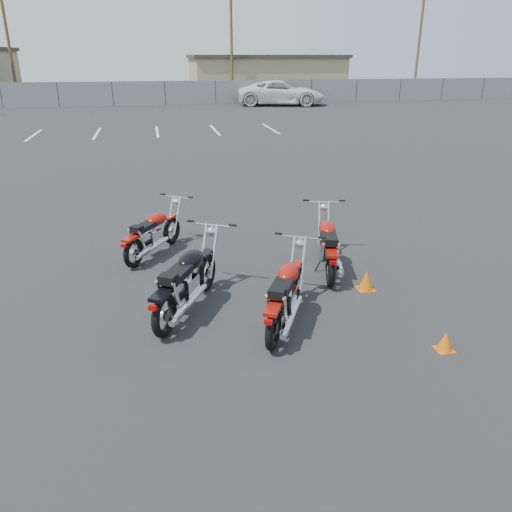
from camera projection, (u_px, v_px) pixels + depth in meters
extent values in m
plane|color=black|center=(251.00, 310.00, 7.75)|extent=(120.00, 120.00, 0.00)
torus|color=black|center=(172.00, 230.00, 10.38)|extent=(0.40, 0.53, 0.57)
cylinder|color=silver|center=(172.00, 230.00, 10.38)|extent=(0.16, 0.18, 0.15)
torus|color=black|center=(133.00, 253.00, 9.21)|extent=(0.40, 0.53, 0.57)
cylinder|color=silver|center=(133.00, 253.00, 9.21)|extent=(0.16, 0.18, 0.15)
cube|color=black|center=(154.00, 239.00, 9.78)|extent=(0.63, 0.88, 0.06)
cube|color=silver|center=(152.00, 237.00, 9.72)|extent=(0.42, 0.44, 0.28)
cylinder|color=silver|center=(151.00, 229.00, 9.66)|extent=(0.29, 0.30, 0.25)
ellipsoid|color=#941109|center=(157.00, 219.00, 9.79)|extent=(0.54, 0.62, 0.24)
cube|color=black|center=(144.00, 227.00, 9.41)|extent=(0.49, 0.57, 0.09)
cube|color=black|center=(137.00, 229.00, 9.19)|extent=(0.27, 0.26, 0.11)
cube|color=#941109|center=(131.00, 238.00, 9.08)|extent=(0.36, 0.42, 0.05)
cube|color=#941109|center=(171.00, 217.00, 10.27)|extent=(0.28, 0.34, 0.04)
cylinder|color=silver|center=(142.00, 239.00, 9.20)|extent=(0.14, 0.17, 0.37)
cylinder|color=silver|center=(132.00, 238.00, 9.28)|extent=(0.14, 0.17, 0.37)
cylinder|color=silver|center=(153.00, 248.00, 9.51)|extent=(0.65, 0.91, 0.12)
cylinder|color=silver|center=(143.00, 252.00, 9.24)|extent=(0.28, 0.34, 0.12)
cylinder|color=silver|center=(177.00, 216.00, 10.34)|extent=(0.24, 0.34, 0.74)
cylinder|color=silver|center=(170.00, 215.00, 10.40)|extent=(0.24, 0.34, 0.74)
sphere|color=silver|center=(177.00, 202.00, 10.41)|extent=(0.21, 0.21, 0.15)
cylinder|color=silver|center=(177.00, 197.00, 10.39)|extent=(0.57, 0.39, 0.03)
cylinder|color=black|center=(190.00, 197.00, 10.24)|extent=(0.11, 0.09, 0.03)
cylinder|color=black|center=(163.00, 194.00, 10.47)|extent=(0.11, 0.09, 0.03)
cylinder|color=black|center=(146.00, 248.00, 9.81)|extent=(0.14, 0.10, 0.28)
cube|color=#990505|center=(124.00, 246.00, 8.89)|extent=(0.11, 0.10, 0.06)
torus|color=black|center=(206.00, 272.00, 8.30)|extent=(0.41, 0.62, 0.64)
cylinder|color=silver|center=(206.00, 272.00, 8.30)|extent=(0.18, 0.20, 0.17)
torus|color=black|center=(164.00, 315.00, 6.93)|extent=(0.41, 0.62, 0.64)
cylinder|color=silver|center=(164.00, 315.00, 6.93)|extent=(0.18, 0.20, 0.17)
cube|color=black|center=(187.00, 289.00, 7.60)|extent=(0.63, 1.03, 0.06)
cube|color=silver|center=(185.00, 287.00, 7.53)|extent=(0.46, 0.50, 0.32)
cylinder|color=silver|center=(185.00, 275.00, 7.45)|extent=(0.31, 0.34, 0.28)
ellipsoid|color=black|center=(191.00, 260.00, 7.62)|extent=(0.58, 0.70, 0.27)
cube|color=black|center=(176.00, 275.00, 7.17)|extent=(0.52, 0.65, 0.11)
cube|color=black|center=(168.00, 279.00, 6.92)|extent=(0.30, 0.28, 0.13)
cube|color=black|center=(162.00, 294.00, 6.78)|extent=(0.38, 0.48, 0.05)
cube|color=black|center=(206.00, 254.00, 8.17)|extent=(0.30, 0.38, 0.04)
cylinder|color=silver|center=(176.00, 294.00, 6.94)|extent=(0.14, 0.20, 0.42)
cylinder|color=silver|center=(160.00, 292.00, 7.00)|extent=(0.14, 0.20, 0.42)
cylinder|color=silver|center=(189.00, 304.00, 7.29)|extent=(0.65, 1.08, 0.14)
cylinder|color=silver|center=(179.00, 313.00, 6.98)|extent=(0.29, 0.39, 0.14)
cylinder|color=silver|center=(214.00, 251.00, 8.26)|extent=(0.24, 0.40, 0.84)
cylinder|color=silver|center=(203.00, 250.00, 8.31)|extent=(0.24, 0.40, 0.84)
sphere|color=silver|center=(212.00, 232.00, 8.33)|extent=(0.23, 0.23, 0.17)
cylinder|color=silver|center=(212.00, 225.00, 8.31)|extent=(0.67, 0.39, 0.03)
cylinder|color=black|center=(233.00, 225.00, 8.18)|extent=(0.13, 0.09, 0.04)
cylinder|color=black|center=(191.00, 221.00, 8.38)|extent=(0.13, 0.09, 0.04)
cylinder|color=black|center=(176.00, 303.00, 7.62)|extent=(0.16, 0.10, 0.32)
cube|color=#990505|center=(152.00, 308.00, 6.56)|extent=(0.12, 0.11, 0.06)
torus|color=black|center=(323.00, 240.00, 9.78)|extent=(0.26, 0.61, 0.61)
cylinder|color=silver|center=(323.00, 240.00, 9.78)|extent=(0.14, 0.18, 0.16)
torus|color=black|center=(331.00, 270.00, 8.43)|extent=(0.26, 0.61, 0.61)
cylinder|color=silver|center=(331.00, 270.00, 8.43)|extent=(0.14, 0.18, 0.16)
cube|color=black|center=(327.00, 252.00, 9.09)|extent=(0.36, 1.05, 0.06)
cube|color=silver|center=(327.00, 250.00, 9.02)|extent=(0.37, 0.44, 0.30)
cylinder|color=silver|center=(328.00, 240.00, 8.95)|extent=(0.26, 0.29, 0.27)
ellipsoid|color=#941109|center=(327.00, 229.00, 9.12)|extent=(0.44, 0.64, 0.26)
cube|color=black|center=(330.00, 239.00, 8.68)|extent=(0.39, 0.60, 0.10)
cube|color=black|center=(331.00, 242.00, 8.43)|extent=(0.26, 0.23, 0.12)
cube|color=#941109|center=(332.00, 253.00, 8.29)|extent=(0.28, 0.46, 0.05)
cube|color=#941109|center=(324.00, 225.00, 9.67)|extent=(0.21, 0.36, 0.04)
cylinder|color=silver|center=(338.00, 253.00, 8.47)|extent=(0.09, 0.19, 0.40)
cylinder|color=silver|center=(323.00, 253.00, 8.48)|extent=(0.09, 0.19, 0.40)
cylinder|color=silver|center=(337.00, 261.00, 8.83)|extent=(0.36, 1.10, 0.13)
cylinder|color=silver|center=(339.00, 268.00, 8.52)|extent=(0.20, 0.38, 0.13)
cylinder|color=silver|center=(328.00, 223.00, 9.77)|extent=(0.14, 0.40, 0.80)
cylinder|color=silver|center=(319.00, 223.00, 9.78)|extent=(0.14, 0.40, 0.80)
sphere|color=silver|center=(324.00, 207.00, 9.83)|extent=(0.20, 0.20, 0.16)
cylinder|color=silver|center=(324.00, 202.00, 9.81)|extent=(0.69, 0.20, 0.03)
cylinder|color=black|center=(342.00, 201.00, 9.76)|extent=(0.13, 0.06, 0.04)
cylinder|color=black|center=(306.00, 200.00, 9.79)|extent=(0.13, 0.06, 0.04)
cylinder|color=black|center=(319.00, 264.00, 9.08)|extent=(0.16, 0.06, 0.30)
cube|color=#990505|center=(333.00, 263.00, 8.07)|extent=(0.11, 0.08, 0.06)
torus|color=black|center=(295.00, 284.00, 7.92)|extent=(0.37, 0.58, 0.60)
cylinder|color=silver|center=(295.00, 284.00, 7.92)|extent=(0.16, 0.19, 0.16)
torus|color=black|center=(273.00, 329.00, 6.63)|extent=(0.37, 0.58, 0.60)
cylinder|color=silver|center=(273.00, 329.00, 6.63)|extent=(0.16, 0.19, 0.16)
cube|color=black|center=(285.00, 302.00, 7.26)|extent=(0.57, 0.98, 0.06)
cube|color=silver|center=(285.00, 300.00, 7.19)|extent=(0.42, 0.47, 0.30)
cylinder|color=silver|center=(285.00, 288.00, 7.13)|extent=(0.29, 0.31, 0.26)
ellipsoid|color=#941109|center=(289.00, 273.00, 7.28)|extent=(0.54, 0.66, 0.26)
cube|color=black|center=(281.00, 288.00, 6.86)|extent=(0.48, 0.61, 0.10)
cube|color=black|center=(277.00, 293.00, 6.62)|extent=(0.28, 0.26, 0.12)
cube|color=#941109|center=(273.00, 308.00, 6.49)|extent=(0.35, 0.46, 0.05)
cube|color=#941109|center=(296.00, 266.00, 7.80)|extent=(0.27, 0.36, 0.04)
cylinder|color=silver|center=(285.00, 308.00, 6.64)|extent=(0.13, 0.19, 0.39)
cylinder|color=silver|center=(268.00, 306.00, 6.70)|extent=(0.13, 0.19, 0.39)
cylinder|color=silver|center=(292.00, 317.00, 6.97)|extent=(0.59, 1.02, 0.13)
cylinder|color=silver|center=(287.00, 326.00, 6.68)|extent=(0.27, 0.37, 0.13)
cylinder|color=silver|center=(303.00, 263.00, 7.89)|extent=(0.22, 0.38, 0.79)
cylinder|color=silver|center=(292.00, 262.00, 7.93)|extent=(0.22, 0.38, 0.79)
sphere|color=silver|center=(300.00, 244.00, 7.96)|extent=(0.22, 0.22, 0.16)
cylinder|color=silver|center=(300.00, 237.00, 7.94)|extent=(0.64, 0.35, 0.03)
cylinder|color=black|center=(322.00, 237.00, 7.82)|extent=(0.12, 0.09, 0.04)
cylinder|color=black|center=(279.00, 233.00, 7.99)|extent=(0.12, 0.09, 0.04)
cylinder|color=black|center=(274.00, 315.00, 7.28)|extent=(0.15, 0.09, 0.30)
cube|color=#990505|center=(268.00, 322.00, 6.28)|extent=(0.12, 0.10, 0.06)
cone|color=#DB590B|center=(366.00, 280.00, 8.36)|extent=(0.26, 0.26, 0.32)
cube|color=#DB590B|center=(365.00, 289.00, 8.43)|extent=(0.28, 0.28, 0.01)
cone|color=#DB590B|center=(445.00, 341.00, 6.65)|extent=(0.21, 0.21, 0.26)
cube|color=#DB590B|center=(444.00, 349.00, 6.70)|extent=(0.23, 0.23, 0.01)
cube|color=slate|center=(165.00, 93.00, 39.19)|extent=(80.00, 0.04, 1.80)
cylinder|color=black|center=(1.00, 95.00, 36.94)|extent=(0.06, 0.06, 1.80)
cylinder|color=black|center=(58.00, 94.00, 37.69)|extent=(0.06, 0.06, 1.80)
cylinder|color=black|center=(113.00, 94.00, 38.44)|extent=(0.06, 0.06, 1.80)
cylinder|color=black|center=(165.00, 93.00, 39.19)|extent=(0.06, 0.06, 1.80)
cylinder|color=black|center=(216.00, 92.00, 39.94)|extent=(0.06, 0.06, 1.80)
cylinder|color=black|center=(264.00, 92.00, 40.69)|extent=(0.06, 0.06, 1.80)
cylinder|color=black|center=(311.00, 91.00, 41.44)|extent=(0.06, 0.06, 1.80)
cylinder|color=black|center=(356.00, 90.00, 42.19)|extent=(0.06, 0.06, 1.80)
cylinder|color=black|center=(400.00, 90.00, 42.94)|extent=(0.06, 0.06, 1.80)
cylinder|color=black|center=(442.00, 89.00, 43.70)|extent=(0.06, 0.06, 1.80)
cylinder|color=black|center=(483.00, 88.00, 44.45)|extent=(0.06, 0.06, 1.80)
cube|color=#9C8F65|center=(264.00, 77.00, 48.94)|extent=(14.00, 9.00, 3.40)
cube|color=#37322E|center=(264.00, 56.00, 48.25)|extent=(14.40, 9.40, 0.30)
cylinder|color=#4F3A24|center=(9.00, 44.00, 40.13)|extent=(0.24, 0.24, 9.00)
cylinder|color=#4F3A24|center=(231.00, 45.00, 42.60)|extent=(0.24, 0.24, 9.00)
cylinder|color=#4F3A24|center=(419.00, 45.00, 46.89)|extent=(0.24, 0.24, 9.00)
cube|color=silver|center=(34.00, 135.00, 24.59)|extent=(0.12, 4.00, 0.01)
cube|color=silver|center=(97.00, 133.00, 25.15)|extent=(0.12, 4.00, 0.01)
cube|color=silver|center=(157.00, 132.00, 25.72)|extent=(0.12, 4.00, 0.01)
cube|color=silver|center=(215.00, 130.00, 26.28)|extent=(0.12, 4.00, 0.01)
cube|color=silver|center=(270.00, 128.00, 26.84)|extent=(0.12, 4.00, 0.01)
imported|color=silver|center=(281.00, 86.00, 38.63)|extent=(4.81, 8.24, 2.94)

